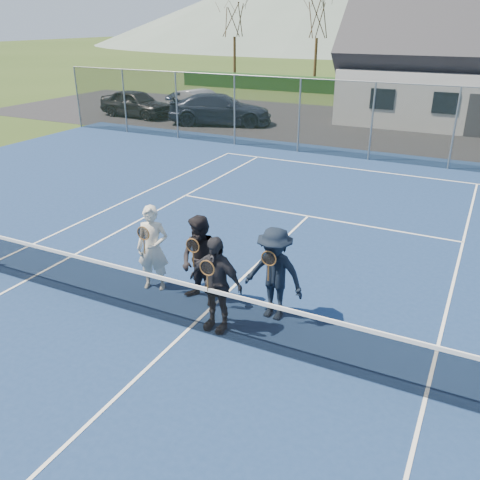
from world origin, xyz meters
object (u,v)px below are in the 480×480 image
(car_b, at_px, (201,104))
(player_b, at_px, (201,261))
(player_c, at_px, (215,284))
(player_a, at_px, (153,248))
(car_a, at_px, (136,103))
(tennis_net, at_px, (188,304))
(player_d, at_px, (274,274))
(car_c, at_px, (220,109))

(car_b, bearing_deg, player_b, -128.68)
(player_c, bearing_deg, player_a, 158.29)
(player_a, bearing_deg, car_a, 128.21)
(player_a, xyz_separation_m, player_b, (1.17, -0.07, -0.00))
(tennis_net, xyz_separation_m, player_c, (0.42, 0.26, 0.38))
(car_b, bearing_deg, player_d, -125.11)
(player_a, bearing_deg, car_c, 114.35)
(car_b, xyz_separation_m, player_d, (12.04, -17.69, 0.18))
(player_c, bearing_deg, car_b, 121.34)
(car_c, relative_size, tennis_net, 0.46)
(player_d, bearing_deg, player_c, -133.97)
(car_a, bearing_deg, player_a, -136.56)
(tennis_net, distance_m, player_c, 0.62)
(car_b, xyz_separation_m, car_c, (1.96, -1.32, 0.04))
(car_a, xyz_separation_m, tennis_net, (14.28, -17.31, -0.22))
(tennis_net, bearing_deg, player_c, 32.32)
(car_a, xyz_separation_m, player_a, (12.83, -16.30, 0.17))
(car_b, distance_m, tennis_net, 21.67)
(car_b, bearing_deg, player_a, -131.46)
(tennis_net, xyz_separation_m, player_d, (1.19, 1.07, 0.38))
(player_a, bearing_deg, player_d, 1.33)
(car_a, distance_m, player_b, 21.55)
(car_a, height_order, car_b, car_a)
(car_a, height_order, player_d, player_d)
(car_c, distance_m, player_a, 18.04)
(player_a, distance_m, player_c, 2.01)
(player_d, bearing_deg, player_a, -178.67)
(player_d, bearing_deg, car_a, 133.62)
(player_a, distance_m, player_d, 2.65)
(player_a, bearing_deg, car_b, 117.89)
(car_a, height_order, car_c, car_c)
(player_a, height_order, player_b, same)
(car_b, relative_size, player_b, 2.51)
(tennis_net, relative_size, player_a, 6.49)
(car_c, xyz_separation_m, player_b, (8.61, -16.51, 0.13))
(car_b, xyz_separation_m, player_a, (9.40, -17.75, 0.18))
(tennis_net, bearing_deg, player_b, 106.51)
(player_b, bearing_deg, player_c, -44.13)
(car_c, relative_size, player_c, 3.02)
(car_c, relative_size, player_a, 3.02)
(car_b, xyz_separation_m, player_b, (10.57, -17.82, 0.18))
(player_a, height_order, player_c, same)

